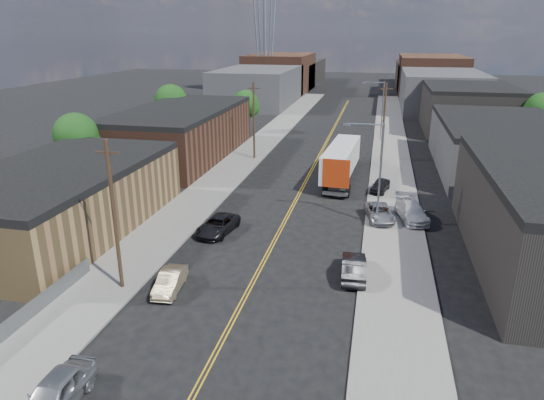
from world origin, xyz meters
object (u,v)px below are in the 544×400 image
at_px(car_right_lot_c, 380,185).
at_px(car_right_lot_b, 412,212).
at_px(car_ahead_truck, 343,160).
at_px(semi_truck, 342,158).
at_px(car_right_lot_a, 379,212).
at_px(car_left_b, 170,281).
at_px(car_left_c, 218,225).
at_px(car_left_a, 55,394).
at_px(car_right_oncoming, 354,267).

bearing_deg(car_right_lot_c, car_right_lot_b, -56.89).
bearing_deg(car_ahead_truck, semi_truck, -93.18).
relative_size(car_right_lot_a, car_right_lot_b, 0.92).
xyz_separation_m(car_left_b, car_left_c, (0.00, 9.76, 0.04)).
xyz_separation_m(car_right_lot_a, car_right_lot_b, (2.80, 0.57, 0.09)).
distance_m(car_right_lot_a, car_right_lot_c, 8.24).
xyz_separation_m(car_left_c, car_right_lot_a, (13.20, 5.68, 0.11)).
relative_size(car_right_lot_c, car_ahead_truck, 0.78).
bearing_deg(car_left_b, car_left_a, -99.75).
xyz_separation_m(semi_truck, car_right_lot_c, (4.41, -4.64, -1.56)).
relative_size(car_left_c, car_ahead_truck, 1.03).
bearing_deg(car_ahead_truck, car_right_lot_a, -81.94).
bearing_deg(car_right_oncoming, car_right_lot_c, -98.29).
bearing_deg(car_right_lot_c, semi_truck, 146.58).
relative_size(car_left_a, car_right_oncoming, 1.02).
height_order(car_left_c, car_ahead_truck, car_left_c).
relative_size(car_left_b, car_ahead_truck, 0.82).
xyz_separation_m(car_left_a, car_ahead_truck, (9.18, 44.64, -0.13)).
distance_m(car_left_a, car_right_lot_b, 31.70).
relative_size(semi_truck, car_right_lot_b, 3.08).
relative_size(semi_truck, car_right_oncoming, 3.45).
distance_m(car_left_a, car_right_oncoming, 19.64).
height_order(car_left_a, car_left_b, car_left_a).
height_order(car_right_lot_b, car_right_lot_c, car_right_lot_b).
bearing_deg(car_left_c, semi_truck, 72.55).
xyz_separation_m(car_right_oncoming, car_ahead_truck, (-3.11, 29.32, -0.09)).
bearing_deg(car_ahead_truck, car_right_lot_b, -73.40).
relative_size(semi_truck, car_right_lot_a, 3.37).
height_order(car_right_oncoming, car_right_lot_c, car_right_oncoming).
bearing_deg(car_left_b, car_right_lot_a, 43.32).
bearing_deg(car_left_b, car_left_c, 83.85).
height_order(car_left_a, car_right_lot_b, car_right_lot_b).
height_order(car_right_oncoming, car_ahead_truck, car_right_oncoming).
xyz_separation_m(car_right_oncoming, car_right_lot_a, (1.60, 11.06, 0.05)).
bearing_deg(car_left_b, car_ahead_truck, 69.71).
bearing_deg(car_ahead_truck, car_left_a, -108.02).
bearing_deg(semi_truck, car_left_b, -103.46).
relative_size(car_right_oncoming, car_right_lot_c, 1.22).
bearing_deg(car_left_b, semi_truck, 66.60).
xyz_separation_m(car_left_a, car_left_b, (0.69, 10.94, -0.15)).
relative_size(car_left_b, car_left_c, 0.79).
height_order(car_right_oncoming, car_right_lot_a, car_right_oncoming).
relative_size(car_left_a, car_right_lot_b, 0.91).
xyz_separation_m(car_left_c, car_ahead_truck, (8.49, 23.94, -0.02)).
distance_m(car_right_lot_c, car_ahead_truck, 11.07).
bearing_deg(car_right_oncoming, car_ahead_truck, -87.50).
bearing_deg(semi_truck, car_right_oncoming, -79.52).
height_order(car_left_c, car_right_lot_b, car_right_lot_b).
bearing_deg(car_left_c, car_right_lot_b, 29.25).
bearing_deg(car_left_c, car_left_b, -82.09).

